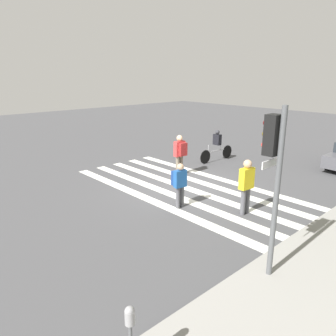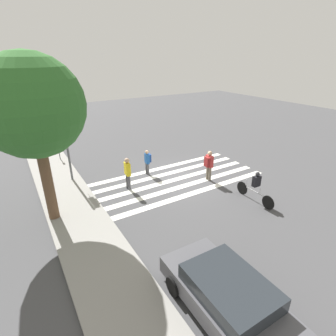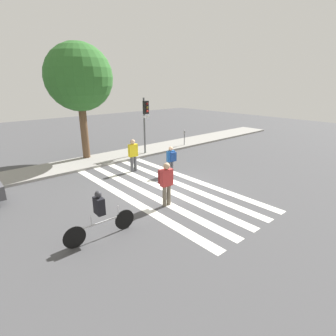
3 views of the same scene
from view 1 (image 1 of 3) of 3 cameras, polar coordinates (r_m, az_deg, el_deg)
The scene contains 8 objects.
ground_plane at distance 13.32m, azimuth 3.17°, elevation -3.46°, with size 60.00×60.00×0.00m, color #444447.
crosswalk_stripes at distance 13.32m, azimuth 3.17°, elevation -3.44°, with size 4.25×10.00×0.01m.
traffic_light at distance 7.10m, azimuth 17.90°, elevation 1.05°, with size 0.60×0.50×3.89m.
parking_meter at distance 5.26m, azimuth -6.61°, elevation -25.69°, with size 0.15×0.15×1.32m.
pedestrian_adult_yellow_jacket at distance 10.87m, azimuth 13.48°, elevation -2.69°, with size 0.53×0.28×1.85m.
pedestrian_adult_blue_shirt at distance 14.71m, azimuth 2.13°, elevation 2.82°, with size 0.52×0.44×1.83m.
pedestrian_child_with_backpack at distance 11.13m, azimuth 1.99°, elevation -2.43°, with size 0.46×0.40×1.58m.
cyclist_near_curb at distance 17.33m, azimuth 8.52°, elevation 4.04°, with size 2.45×0.41×1.65m.
Camera 1 is at (9.02, 8.71, 4.50)m, focal length 35.00 mm.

